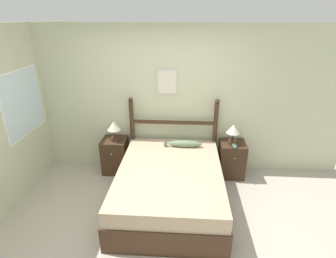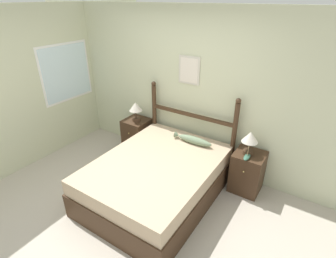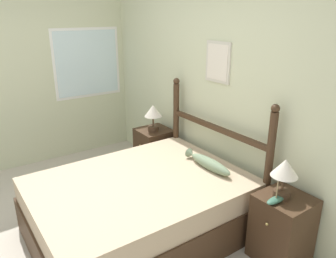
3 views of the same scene
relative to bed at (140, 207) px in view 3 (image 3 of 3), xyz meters
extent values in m
plane|color=#B7AD9E|center=(-0.22, -0.62, -0.29)|extent=(16.00, 16.00, 0.00)
cube|color=beige|center=(-0.22, 1.11, 0.98)|extent=(6.40, 0.06, 2.55)
cube|color=beige|center=(-0.12, 1.07, 1.32)|extent=(0.36, 0.02, 0.43)
cube|color=silver|center=(-0.12, 1.06, 1.32)|extent=(0.30, 0.01, 0.37)
cube|color=beige|center=(-2.35, -0.62, 0.98)|extent=(0.06, 6.40, 2.55)
cube|color=white|center=(-2.32, 0.48, 1.10)|extent=(0.01, 1.03, 1.03)
cube|color=silver|center=(-2.31, 0.48, 1.10)|extent=(0.01, 0.95, 0.95)
cube|color=#3D2819|center=(0.00, 0.00, -0.11)|extent=(1.54, 2.03, 0.37)
cube|color=tan|center=(0.00, 0.00, 0.19)|extent=(1.50, 1.99, 0.22)
cylinder|color=#3D2819|center=(-0.73, 0.98, 0.35)|extent=(0.07, 0.07, 1.29)
sphere|color=#3D2819|center=(-0.73, 0.98, 1.03)|extent=(0.08, 0.08, 0.08)
cylinder|color=#3D2819|center=(0.73, 0.98, 0.35)|extent=(0.07, 0.07, 1.29)
sphere|color=#3D2819|center=(0.73, 0.98, 1.03)|extent=(0.08, 0.08, 0.08)
cube|color=#3D2819|center=(0.00, 0.98, 0.64)|extent=(1.46, 0.05, 0.05)
cube|color=#3D2819|center=(-1.04, 0.84, 0.02)|extent=(0.43, 0.42, 0.63)
sphere|color=tan|center=(-1.04, 0.62, 0.16)|extent=(0.02, 0.02, 0.02)
cube|color=#3D2819|center=(1.04, 0.84, 0.02)|extent=(0.43, 0.42, 0.63)
sphere|color=tan|center=(1.04, 0.62, 0.16)|extent=(0.02, 0.02, 0.02)
cylinder|color=#422D1E|center=(-1.01, 0.81, 0.37)|extent=(0.14, 0.14, 0.06)
cylinder|color=#422D1E|center=(-1.01, 0.81, 0.47)|extent=(0.02, 0.02, 0.14)
cone|color=beige|center=(-1.01, 0.81, 0.61)|extent=(0.23, 0.23, 0.15)
cylinder|color=#422D1E|center=(1.01, 0.81, 0.37)|extent=(0.14, 0.14, 0.06)
cylinder|color=#422D1E|center=(1.01, 0.81, 0.47)|extent=(0.02, 0.02, 0.14)
cone|color=beige|center=(1.01, 0.81, 0.61)|extent=(0.23, 0.23, 0.15)
ellipsoid|color=#386651|center=(1.04, 0.70, 0.36)|extent=(0.08, 0.21, 0.04)
cylinder|color=#997F56|center=(1.04, 0.70, 0.46)|extent=(0.01, 0.01, 0.15)
ellipsoid|color=gray|center=(0.21, 0.72, 0.36)|extent=(0.57, 0.12, 0.11)
cone|color=gray|center=(-0.10, 0.72, 0.36)|extent=(0.07, 0.10, 0.10)
camera|label=1|loc=(0.19, -3.25, 2.34)|focal=28.00mm
camera|label=2|loc=(1.78, -2.44, 2.35)|focal=28.00mm
camera|label=3|loc=(2.45, -1.38, 1.83)|focal=35.00mm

